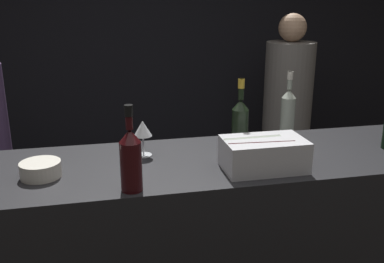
# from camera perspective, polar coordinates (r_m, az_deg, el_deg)

# --- Properties ---
(wall_back_chalkboard) EXTENTS (6.40, 0.06, 2.80)m
(wall_back_chalkboard) POSITION_cam_1_polar(r_m,az_deg,el_deg) (3.86, -6.85, 11.80)
(wall_back_chalkboard) COLOR black
(wall_back_chalkboard) RESTS_ON ground_plane
(ice_bin_with_bottles) EXTENTS (0.33, 0.20, 0.13)m
(ice_bin_with_bottles) POSITION_cam_1_polar(r_m,az_deg,el_deg) (1.75, 9.34, -2.81)
(ice_bin_with_bottles) COLOR silver
(ice_bin_with_bottles) RESTS_ON bar_counter
(bowl_white) EXTENTS (0.16, 0.16, 0.06)m
(bowl_white) POSITION_cam_1_polar(r_m,az_deg,el_deg) (1.77, -19.54, -4.73)
(bowl_white) COLOR silver
(bowl_white) RESTS_ON bar_counter
(wine_glass) EXTENTS (0.08, 0.08, 0.16)m
(wine_glass) POSITION_cam_1_polar(r_m,az_deg,el_deg) (1.87, -6.59, 0.23)
(wine_glass) COLOR silver
(wine_glass) RESTS_ON bar_counter
(white_wine_bottle) EXTENTS (0.07, 0.07, 0.33)m
(white_wine_bottle) POSITION_cam_1_polar(r_m,az_deg,el_deg) (2.20, 12.67, 2.77)
(white_wine_bottle) COLOR #9EA899
(white_wine_bottle) RESTS_ON bar_counter
(champagne_bottle) EXTENTS (0.07, 0.07, 0.33)m
(champagne_bottle) POSITION_cam_1_polar(r_m,az_deg,el_deg) (1.92, 6.41, 1.07)
(champagne_bottle) COLOR black
(champagne_bottle) RESTS_ON bar_counter
(red_wine_bottle_black_foil) EXTENTS (0.08, 0.08, 0.32)m
(red_wine_bottle_black_foil) POSITION_cam_1_polar(r_m,az_deg,el_deg) (1.53, -8.17, -3.45)
(red_wine_bottle_black_foil) COLOR black
(red_wine_bottle_black_foil) RESTS_ON bar_counter
(person_in_hoodie) EXTENTS (0.38, 0.38, 1.66)m
(person_in_hoodie) POSITION_cam_1_polar(r_m,az_deg,el_deg) (3.46, 12.55, 2.79)
(person_in_hoodie) COLOR black
(person_in_hoodie) RESTS_ON ground_plane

